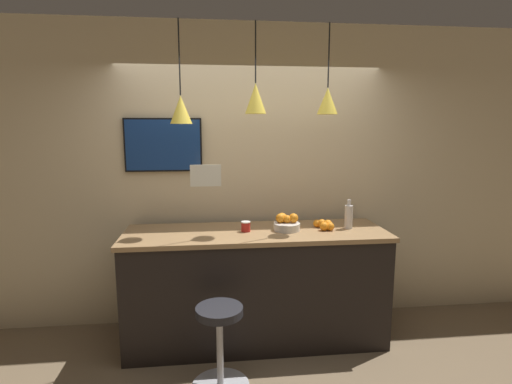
{
  "coord_description": "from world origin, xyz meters",
  "views": [
    {
      "loc": [
        -0.39,
        -2.74,
        1.94
      ],
      "look_at": [
        0.0,
        0.66,
        1.37
      ],
      "focal_mm": 28.0,
      "sensor_mm": 36.0,
      "label": 1
    }
  ],
  "objects": [
    {
      "name": "ground_plane",
      "position": [
        0.0,
        0.0,
        0.0
      ],
      "size": [
        14.0,
        14.0,
        0.0
      ],
      "primitive_type": "plane",
      "color": "#756047"
    },
    {
      "name": "back_wall",
      "position": [
        0.0,
        1.14,
        1.45
      ],
      "size": [
        8.0,
        0.06,
        2.9
      ],
      "color": "beige",
      "rests_on": "ground_plane"
    },
    {
      "name": "service_counter",
      "position": [
        0.0,
        0.66,
        0.51
      ],
      "size": [
        2.32,
        0.74,
        1.02
      ],
      "color": "black",
      "rests_on": "ground_plane"
    },
    {
      "name": "bar_stool",
      "position": [
        -0.35,
        -0.01,
        0.4
      ],
      "size": [
        0.43,
        0.43,
        0.64
      ],
      "color": "#B7B7BC",
      "rests_on": "ground_plane"
    },
    {
      "name": "fruit_bowl",
      "position": [
        0.27,
        0.66,
        1.09
      ],
      "size": [
        0.23,
        0.23,
        0.15
      ],
      "color": "beige",
      "rests_on": "service_counter"
    },
    {
      "name": "orange_pile",
      "position": [
        0.63,
        0.65,
        1.06
      ],
      "size": [
        0.16,
        0.2,
        0.08
      ],
      "color": "orange",
      "rests_on": "service_counter"
    },
    {
      "name": "juice_bottle",
      "position": [
        0.84,
        0.65,
        1.14
      ],
      "size": [
        0.07,
        0.07,
        0.26
      ],
      "color": "silver",
      "rests_on": "service_counter"
    },
    {
      "name": "spread_jar",
      "position": [
        -0.09,
        0.65,
        1.07
      ],
      "size": [
        0.08,
        0.08,
        0.09
      ],
      "color": "red",
      "rests_on": "service_counter"
    },
    {
      "name": "pendant_lamp_left",
      "position": [
        -0.63,
        0.69,
        2.08
      ],
      "size": [
        0.18,
        0.18,
        0.84
      ],
      "color": "black"
    },
    {
      "name": "pendant_lamp_middle",
      "position": [
        0.0,
        0.69,
        2.17
      ],
      "size": [
        0.18,
        0.18,
        0.76
      ],
      "color": "black"
    },
    {
      "name": "pendant_lamp_right",
      "position": [
        0.63,
        0.69,
        2.16
      ],
      "size": [
        0.18,
        0.18,
        0.76
      ],
      "color": "black"
    },
    {
      "name": "mounted_tv",
      "position": [
        -0.82,
        1.08,
        1.77
      ],
      "size": [
        0.71,
        0.04,
        0.5
      ],
      "color": "black"
    },
    {
      "name": "hanging_menu_board",
      "position": [
        -0.43,
        0.37,
        1.56
      ],
      "size": [
        0.24,
        0.01,
        0.17
      ],
      "color": "white"
    }
  ]
}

